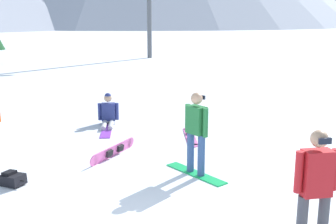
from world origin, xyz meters
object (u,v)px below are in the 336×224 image
object	(u,v)px
snowboarder_background	(108,114)
loose_snowboard_near_right	(190,136)
loose_snowboard_near_left	(114,151)
backpack_black	(12,179)
snowboarder_midground	(196,132)
snowboarder_foreground	(315,188)

from	to	relation	value
snowboarder_background	loose_snowboard_near_right	xyz separation A→B (m)	(1.99, -1.89, -0.30)
snowboarder_background	loose_snowboard_near_left	size ratio (longest dim) A/B	1.32
snowboarder_background	loose_snowboard_near_right	size ratio (longest dim) A/B	0.97
loose_snowboard_near_left	backpack_black	size ratio (longest dim) A/B	2.49
snowboarder_midground	snowboarder_background	xyz separation A→B (m)	(-1.27, 4.53, -0.58)
snowboarder_midground	snowboarder_background	distance (m)	4.74
snowboarder_background	loose_snowboard_near_right	world-z (taller)	snowboarder_background
snowboarder_midground	loose_snowboard_near_right	size ratio (longest dim) A/B	0.93
snowboarder_foreground	snowboarder_midground	distance (m)	3.20
snowboarder_foreground	backpack_black	size ratio (longest dim) A/B	3.14
snowboarder_foreground	snowboarder_background	bearing A→B (deg)	104.14
snowboarder_background	snowboarder_foreground	bearing A→B (deg)	-75.86
snowboarder_background	backpack_black	bearing A→B (deg)	-119.38
snowboarder_foreground	snowboarder_midground	world-z (taller)	snowboarder_foreground
snowboarder_midground	loose_snowboard_near_left	size ratio (longest dim) A/B	1.25
snowboarder_foreground	loose_snowboard_near_right	xyz separation A→B (m)	(0.06, 5.77, -0.89)
snowboarder_background	loose_snowboard_near_left	xyz separation A→B (m)	(-0.22, -2.97, -0.19)
loose_snowboard_near_right	snowboarder_background	bearing A→B (deg)	136.45
loose_snowboard_near_right	backpack_black	bearing A→B (deg)	-152.30
loose_snowboard_near_right	backpack_black	xyz separation A→B (m)	(-4.34, -2.28, 0.10)
snowboarder_foreground	backpack_black	xyz separation A→B (m)	(-4.28, 3.49, -0.79)
snowboarder_background	loose_snowboard_near_left	distance (m)	2.98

